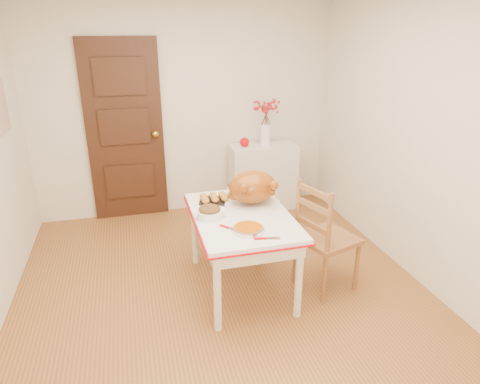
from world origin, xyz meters
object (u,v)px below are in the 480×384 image
object	(u,v)px
kitchen_table	(242,251)
turkey_platter	(253,189)
sideboard	(263,177)
pumpkin_pie	(248,228)
chair_oak	(328,236)

from	to	relation	value
kitchen_table	turkey_platter	world-z (taller)	turkey_platter
kitchen_table	sideboard	bearing A→B (deg)	66.20
pumpkin_pie	kitchen_table	bearing A→B (deg)	84.19
sideboard	chair_oak	size ratio (longest dim) A/B	0.82
sideboard	turkey_platter	size ratio (longest dim) A/B	1.67
turkey_platter	sideboard	bearing A→B (deg)	63.65
sideboard	kitchen_table	xyz separation A→B (m)	(-0.72, -1.64, -0.05)
sideboard	pumpkin_pie	bearing A→B (deg)	-111.15
sideboard	turkey_platter	xyz separation A→B (m)	(-0.58, -1.48, 0.45)
kitchen_table	chair_oak	xyz separation A→B (m)	(0.71, -0.18, 0.14)
kitchen_table	pumpkin_pie	distance (m)	0.49
sideboard	kitchen_table	distance (m)	1.79
kitchen_table	pumpkin_pie	size ratio (longest dim) A/B	4.89
sideboard	turkey_platter	distance (m)	1.65
pumpkin_pie	sideboard	bearing A→B (deg)	68.85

